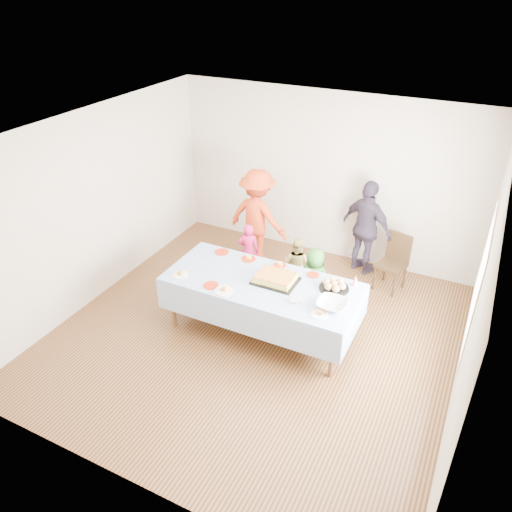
{
  "coord_description": "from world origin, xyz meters",
  "views": [
    {
      "loc": [
        2.32,
        -4.67,
        4.29
      ],
      "look_at": [
        -0.14,
        0.3,
        1.02
      ],
      "focal_mm": 35.0,
      "sensor_mm": 36.0,
      "label": 1
    }
  ],
  "objects_px": {
    "party_table": "(262,285)",
    "birthday_cake": "(276,278)",
    "adult_left": "(258,217)",
    "dining_chair": "(394,259)"
  },
  "relations": [
    {
      "from": "party_table",
      "to": "birthday_cake",
      "type": "relative_size",
      "value": 4.52
    },
    {
      "from": "adult_left",
      "to": "party_table",
      "type": "bearing_deg",
      "value": 124.26
    },
    {
      "from": "party_table",
      "to": "birthday_cake",
      "type": "height_order",
      "value": "birthday_cake"
    },
    {
      "from": "party_table",
      "to": "adult_left",
      "type": "relative_size",
      "value": 1.59
    },
    {
      "from": "party_table",
      "to": "dining_chair",
      "type": "distance_m",
      "value": 2.26
    },
    {
      "from": "birthday_cake",
      "to": "adult_left",
      "type": "xyz_separation_m",
      "value": [
        -1.03,
        1.57,
        -0.04
      ]
    },
    {
      "from": "dining_chair",
      "to": "adult_left",
      "type": "height_order",
      "value": "adult_left"
    },
    {
      "from": "birthday_cake",
      "to": "adult_left",
      "type": "height_order",
      "value": "adult_left"
    },
    {
      "from": "party_table",
      "to": "adult_left",
      "type": "distance_m",
      "value": 1.86
    },
    {
      "from": "birthday_cake",
      "to": "adult_left",
      "type": "distance_m",
      "value": 1.87
    }
  ]
}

